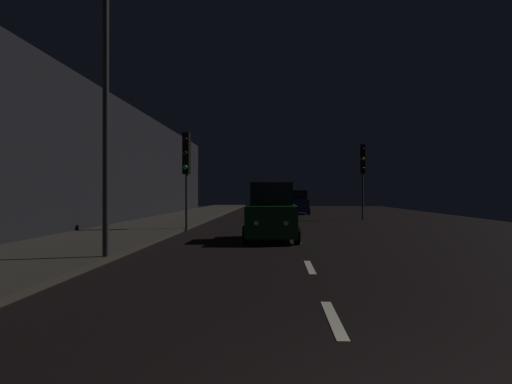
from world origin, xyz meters
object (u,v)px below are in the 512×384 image
object	(u,v)px
traffic_light_far_left	(186,160)
car_approaching_headlights	(272,214)
traffic_light_far_right	(363,165)
car_distant_taillights	(298,203)
streetlamp_overhead	(123,68)

from	to	relation	value
traffic_light_far_left	car_approaching_headlights	world-z (taller)	traffic_light_far_left
traffic_light_far_left	traffic_light_far_right	size ratio (longest dim) A/B	0.92
car_approaching_headlights	car_distant_taillights	xyz separation A→B (m)	(2.02, 24.42, -0.06)
car_approaching_headlights	streetlamp_overhead	bearing A→B (deg)	-30.79
car_approaching_headlights	car_distant_taillights	size ratio (longest dim) A/B	1.07
traffic_light_far_right	car_approaching_headlights	size ratio (longest dim) A/B	1.17
traffic_light_far_right	car_distant_taillights	world-z (taller)	traffic_light_far_right
traffic_light_far_left	traffic_light_far_right	distance (m)	14.41
traffic_light_far_left	streetlamp_overhead	world-z (taller)	streetlamp_overhead
traffic_light_far_left	car_distant_taillights	distance (m)	21.02
car_approaching_headlights	traffic_light_far_left	bearing A→B (deg)	-138.12
car_approaching_headlights	car_distant_taillights	world-z (taller)	car_approaching_headlights
traffic_light_far_left	car_distant_taillights	bearing A→B (deg)	170.68
traffic_light_far_left	streetlamp_overhead	bearing A→B (deg)	8.63
car_distant_taillights	traffic_light_far_right	bearing A→B (deg)	-158.01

